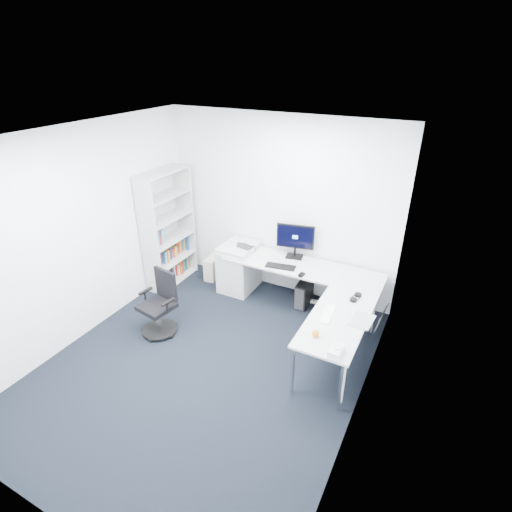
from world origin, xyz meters
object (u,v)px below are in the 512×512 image
at_px(bookshelf, 168,229).
at_px(monitor, 295,241).
at_px(task_chair, 156,305).
at_px(laptop, 363,312).
at_px(l_desk, 293,297).

distance_m(bookshelf, monitor, 2.02).
bearing_deg(monitor, task_chair, -138.07).
height_order(bookshelf, monitor, bookshelf).
height_order(monitor, laptop, monitor).
bearing_deg(laptop, monitor, 143.06).
bearing_deg(monitor, laptop, -52.19).
xyz_separation_m(monitor, laptop, (1.30, -1.12, -0.15)).
bearing_deg(l_desk, bookshelf, 178.68).
height_order(task_chair, laptop, laptop).
distance_m(l_desk, laptop, 1.32).
distance_m(l_desk, task_chair, 1.87).
relative_size(l_desk, task_chair, 2.62).
bearing_deg(laptop, l_desk, 155.44).
bearing_deg(l_desk, task_chair, -141.75).
relative_size(bookshelf, task_chair, 2.11).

